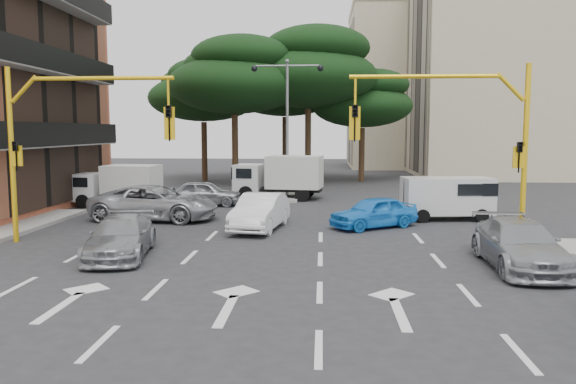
{
  "coord_description": "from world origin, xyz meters",
  "views": [
    {
      "loc": [
        2.04,
        -16.63,
        3.87
      ],
      "look_at": [
        0.78,
        3.92,
        1.6
      ],
      "focal_mm": 35.0,
      "sensor_mm": 36.0,
      "label": 1
    }
  ],
  "objects_px": {
    "car_silver_wagon": "(121,237)",
    "box_truck_b": "(279,177)",
    "signal_mast_right": "(469,130)",
    "car_white_hatch": "(260,212)",
    "signal_mast_left": "(61,130)",
    "box_truck_a": "(118,186)",
    "car_blue_compact": "(374,212)",
    "car_silver_cross_b": "(205,193)",
    "street_lamp_center": "(287,103)",
    "car_silver_cross_a": "(155,203)",
    "car_silver_parked": "(519,245)",
    "van_white": "(447,198)"
  },
  "relations": [
    {
      "from": "signal_mast_left",
      "to": "box_truck_b",
      "type": "bearing_deg",
      "value": 63.4
    },
    {
      "from": "signal_mast_left",
      "to": "box_truck_a",
      "type": "bearing_deg",
      "value": 99.47
    },
    {
      "from": "signal_mast_left",
      "to": "car_white_hatch",
      "type": "bearing_deg",
      "value": 24.8
    },
    {
      "from": "street_lamp_center",
      "to": "van_white",
      "type": "height_order",
      "value": "street_lamp_center"
    },
    {
      "from": "car_silver_wagon",
      "to": "van_white",
      "type": "xyz_separation_m",
      "value": [
        11.57,
        7.91,
        0.32
      ]
    },
    {
      "from": "car_white_hatch",
      "to": "car_silver_wagon",
      "type": "relative_size",
      "value": 1.0
    },
    {
      "from": "car_blue_compact",
      "to": "box_truck_b",
      "type": "relative_size",
      "value": 0.74
    },
    {
      "from": "car_blue_compact",
      "to": "box_truck_a",
      "type": "relative_size",
      "value": 0.85
    },
    {
      "from": "signal_mast_right",
      "to": "car_silver_parked",
      "type": "distance_m",
      "value": 4.3
    },
    {
      "from": "car_white_hatch",
      "to": "car_silver_cross_a",
      "type": "height_order",
      "value": "car_silver_cross_a"
    },
    {
      "from": "signal_mast_right",
      "to": "car_white_hatch",
      "type": "relative_size",
      "value": 1.41
    },
    {
      "from": "signal_mast_right",
      "to": "car_blue_compact",
      "type": "bearing_deg",
      "value": 126.61
    },
    {
      "from": "signal_mast_left",
      "to": "car_blue_compact",
      "type": "distance_m",
      "value": 11.95
    },
    {
      "from": "car_silver_cross_a",
      "to": "box_truck_a",
      "type": "distance_m",
      "value": 5.13
    },
    {
      "from": "car_silver_cross_a",
      "to": "van_white",
      "type": "bearing_deg",
      "value": -80.94
    },
    {
      "from": "van_white",
      "to": "box_truck_a",
      "type": "xyz_separation_m",
      "value": [
        -15.76,
        3.17,
        0.13
      ]
    },
    {
      "from": "box_truck_a",
      "to": "car_silver_cross_a",
      "type": "bearing_deg",
      "value": -136.71
    },
    {
      "from": "car_silver_parked",
      "to": "van_white",
      "type": "xyz_separation_m",
      "value": [
        -0.15,
        8.63,
        0.27
      ]
    },
    {
      "from": "car_white_hatch",
      "to": "car_silver_wagon",
      "type": "bearing_deg",
      "value": -118.08
    },
    {
      "from": "car_blue_compact",
      "to": "car_silver_cross_b",
      "type": "distance_m",
      "value": 10.17
    },
    {
      "from": "signal_mast_right",
      "to": "box_truck_a",
      "type": "relative_size",
      "value": 1.38
    },
    {
      "from": "car_silver_wagon",
      "to": "box_truck_b",
      "type": "relative_size",
      "value": 0.85
    },
    {
      "from": "street_lamp_center",
      "to": "car_silver_cross_a",
      "type": "height_order",
      "value": "street_lamp_center"
    },
    {
      "from": "car_blue_compact",
      "to": "signal_mast_left",
      "type": "bearing_deg",
      "value": -104.14
    },
    {
      "from": "signal_mast_right",
      "to": "car_silver_wagon",
      "type": "distance_m",
      "value": 11.59
    },
    {
      "from": "street_lamp_center",
      "to": "box_truck_a",
      "type": "xyz_separation_m",
      "value": [
        -8.32,
        -4.95,
        -4.36
      ]
    },
    {
      "from": "car_silver_cross_a",
      "to": "car_silver_parked",
      "type": "distance_m",
      "value": 14.95
    },
    {
      "from": "signal_mast_left",
      "to": "car_white_hatch",
      "type": "height_order",
      "value": "signal_mast_left"
    },
    {
      "from": "van_white",
      "to": "car_silver_cross_b",
      "type": "bearing_deg",
      "value": -114.23
    },
    {
      "from": "car_white_hatch",
      "to": "box_truck_a",
      "type": "distance_m",
      "value": 10.01
    },
    {
      "from": "car_silver_cross_b",
      "to": "van_white",
      "type": "xyz_separation_m",
      "value": [
        11.45,
        -3.9,
        0.29
      ]
    },
    {
      "from": "signal_mast_right",
      "to": "street_lamp_center",
      "type": "bearing_deg",
      "value": 115.91
    },
    {
      "from": "car_silver_cross_b",
      "to": "van_white",
      "type": "distance_m",
      "value": 12.1
    },
    {
      "from": "car_silver_cross_a",
      "to": "box_truck_b",
      "type": "height_order",
      "value": "box_truck_b"
    },
    {
      "from": "car_silver_cross_b",
      "to": "box_truck_b",
      "type": "bearing_deg",
      "value": -51.14
    },
    {
      "from": "box_truck_a",
      "to": "van_white",
      "type": "bearing_deg",
      "value": -95.82
    },
    {
      "from": "car_silver_cross_a",
      "to": "box_truck_a",
      "type": "height_order",
      "value": "box_truck_a"
    },
    {
      "from": "car_blue_compact",
      "to": "car_silver_wagon",
      "type": "relative_size",
      "value": 0.86
    },
    {
      "from": "signal_mast_right",
      "to": "box_truck_a",
      "type": "distance_m",
      "value": 17.85
    },
    {
      "from": "car_blue_compact",
      "to": "car_silver_parked",
      "type": "bearing_deg",
      "value": -3.85
    },
    {
      "from": "car_silver_wagon",
      "to": "signal_mast_left",
      "type": "bearing_deg",
      "value": 134.15
    },
    {
      "from": "street_lamp_center",
      "to": "car_silver_cross_b",
      "type": "bearing_deg",
      "value": -133.47
    },
    {
      "from": "street_lamp_center",
      "to": "box_truck_b",
      "type": "distance_m",
      "value": 4.39
    },
    {
      "from": "car_silver_parked",
      "to": "signal_mast_left",
      "type": "bearing_deg",
      "value": 170.4
    },
    {
      "from": "box_truck_b",
      "to": "box_truck_a",
      "type": "bearing_deg",
      "value": 123.02
    },
    {
      "from": "car_silver_parked",
      "to": "car_silver_wagon",
      "type": "bearing_deg",
      "value": 177.67
    },
    {
      "from": "street_lamp_center",
      "to": "van_white",
      "type": "relative_size",
      "value": 2.07
    },
    {
      "from": "car_blue_compact",
      "to": "car_silver_cross_a",
      "type": "xyz_separation_m",
      "value": [
        -9.28,
        1.37,
        0.13
      ]
    },
    {
      "from": "car_silver_cross_a",
      "to": "box_truck_b",
      "type": "xyz_separation_m",
      "value": [
        4.79,
        7.8,
        0.47
      ]
    },
    {
      "from": "van_white",
      "to": "car_silver_wagon",
      "type": "bearing_deg",
      "value": -61.06
    }
  ]
}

